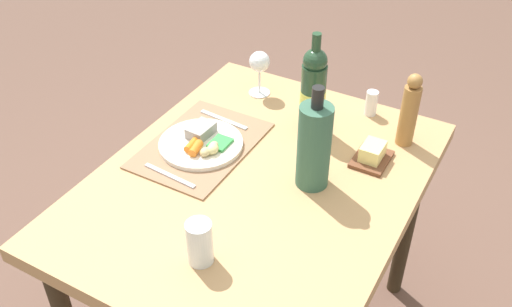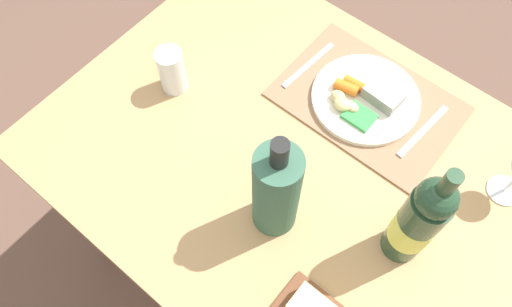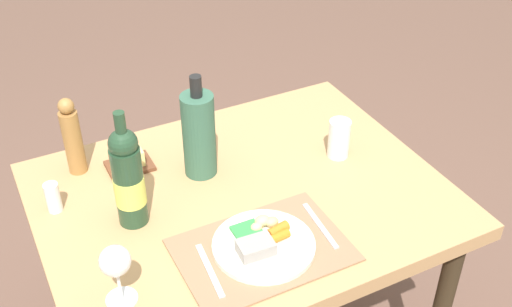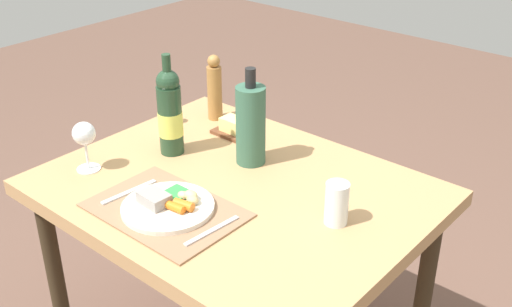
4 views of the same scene
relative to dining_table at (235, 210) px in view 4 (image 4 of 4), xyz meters
The scene contains 12 objects.
dining_table is the anchor object (origin of this frame).
placemat 0.25m from the dining_table, 103.49° to the right, with size 0.42×0.29×0.01m, color #936D4F.
dinner_plate 0.25m from the dining_table, 102.56° to the right, with size 0.26×0.26×0.05m.
fork 0.32m from the dining_table, 130.42° to the right, with size 0.01×0.18×0.01m, color silver.
knife 0.27m from the dining_table, 61.69° to the right, with size 0.01×0.18×0.01m, color silver.
wine_glass 0.51m from the dining_table, 151.90° to the right, with size 0.07×0.07×0.16m.
butter_dish 0.37m from the dining_table, 133.14° to the left, with size 0.13×0.10×0.06m.
salt_shaker 0.52m from the dining_table, 161.00° to the left, with size 0.04×0.04×0.09m, color white.
water_tumbler 0.36m from the dining_table, ahead, with size 0.06×0.06×0.12m.
cooler_bottle 0.27m from the dining_table, 113.39° to the left, with size 0.09×0.09×0.31m.
pepper_mill 0.53m from the dining_table, 140.49° to the left, with size 0.05×0.05×0.24m.
wine_bottle 0.38m from the dining_table, behind, with size 0.08×0.08×0.33m.
Camera 4 is at (1.08, -1.18, 1.72)m, focal length 43.96 mm.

